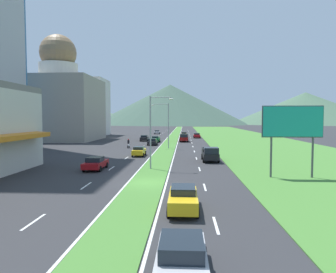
% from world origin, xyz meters
% --- Properties ---
extents(ground_plane, '(600.00, 600.00, 0.00)m').
position_xyz_m(ground_plane, '(0.00, 0.00, 0.00)').
color(ground_plane, '#2D2D30').
extents(grass_median, '(3.20, 240.00, 0.06)m').
position_xyz_m(grass_median, '(0.00, 60.00, 0.03)').
color(grass_median, '#477F33').
rests_on(grass_median, ground_plane).
extents(grass_verge_right, '(24.00, 240.00, 0.06)m').
position_xyz_m(grass_verge_right, '(20.60, 60.00, 0.03)').
color(grass_verge_right, '#477F33').
rests_on(grass_verge_right, ground_plane).
extents(lane_dash_left_1, '(0.16, 2.80, 0.01)m').
position_xyz_m(lane_dash_left_1, '(-5.10, -10.68, 0.01)').
color(lane_dash_left_1, silver).
rests_on(lane_dash_left_1, ground_plane).
extents(lane_dash_left_2, '(0.16, 2.80, 0.01)m').
position_xyz_m(lane_dash_left_2, '(-5.10, -1.36, 0.01)').
color(lane_dash_left_2, silver).
rests_on(lane_dash_left_2, ground_plane).
extents(lane_dash_left_3, '(0.16, 2.80, 0.01)m').
position_xyz_m(lane_dash_left_3, '(-5.10, 7.96, 0.01)').
color(lane_dash_left_3, silver).
rests_on(lane_dash_left_3, ground_plane).
extents(lane_dash_left_4, '(0.16, 2.80, 0.01)m').
position_xyz_m(lane_dash_left_4, '(-5.10, 17.28, 0.01)').
color(lane_dash_left_4, silver).
rests_on(lane_dash_left_4, ground_plane).
extents(lane_dash_left_5, '(0.16, 2.80, 0.01)m').
position_xyz_m(lane_dash_left_5, '(-5.10, 26.60, 0.01)').
color(lane_dash_left_5, silver).
rests_on(lane_dash_left_5, ground_plane).
extents(lane_dash_left_6, '(0.16, 2.80, 0.01)m').
position_xyz_m(lane_dash_left_6, '(-5.10, 35.92, 0.01)').
color(lane_dash_left_6, silver).
rests_on(lane_dash_left_6, ground_plane).
extents(lane_dash_left_7, '(0.16, 2.80, 0.01)m').
position_xyz_m(lane_dash_left_7, '(-5.10, 45.24, 0.01)').
color(lane_dash_left_7, silver).
rests_on(lane_dash_left_7, ground_plane).
extents(lane_dash_left_8, '(0.16, 2.80, 0.01)m').
position_xyz_m(lane_dash_left_8, '(-5.10, 54.56, 0.01)').
color(lane_dash_left_8, silver).
rests_on(lane_dash_left_8, ground_plane).
extents(lane_dash_left_9, '(0.16, 2.80, 0.01)m').
position_xyz_m(lane_dash_left_9, '(-5.10, 63.88, 0.01)').
color(lane_dash_left_9, silver).
rests_on(lane_dash_left_9, ground_plane).
extents(lane_dash_left_10, '(0.16, 2.80, 0.01)m').
position_xyz_m(lane_dash_left_10, '(-5.10, 73.20, 0.01)').
color(lane_dash_left_10, silver).
rests_on(lane_dash_left_10, ground_plane).
extents(lane_dash_left_11, '(0.16, 2.80, 0.01)m').
position_xyz_m(lane_dash_left_11, '(-5.10, 82.52, 0.01)').
color(lane_dash_left_11, silver).
rests_on(lane_dash_left_11, ground_plane).
extents(lane_dash_left_12, '(0.16, 2.80, 0.01)m').
position_xyz_m(lane_dash_left_12, '(-5.10, 91.84, 0.01)').
color(lane_dash_left_12, silver).
rests_on(lane_dash_left_12, ground_plane).
extents(lane_dash_left_13, '(0.16, 2.80, 0.01)m').
position_xyz_m(lane_dash_left_13, '(-5.10, 101.16, 0.01)').
color(lane_dash_left_13, silver).
rests_on(lane_dash_left_13, ground_plane).
extents(lane_dash_left_14, '(0.16, 2.80, 0.01)m').
position_xyz_m(lane_dash_left_14, '(-5.10, 110.48, 0.01)').
color(lane_dash_left_14, silver).
rests_on(lane_dash_left_14, ground_plane).
extents(lane_dash_left_15, '(0.16, 2.80, 0.01)m').
position_xyz_m(lane_dash_left_15, '(-5.10, 119.80, 0.01)').
color(lane_dash_left_15, silver).
rests_on(lane_dash_left_15, ground_plane).
extents(lane_dash_right_1, '(0.16, 2.80, 0.01)m').
position_xyz_m(lane_dash_right_1, '(5.10, -10.68, 0.01)').
color(lane_dash_right_1, silver).
rests_on(lane_dash_right_1, ground_plane).
extents(lane_dash_right_2, '(0.16, 2.80, 0.01)m').
position_xyz_m(lane_dash_right_2, '(5.10, -1.36, 0.01)').
color(lane_dash_right_2, silver).
rests_on(lane_dash_right_2, ground_plane).
extents(lane_dash_right_3, '(0.16, 2.80, 0.01)m').
position_xyz_m(lane_dash_right_3, '(5.10, 7.96, 0.01)').
color(lane_dash_right_3, silver).
rests_on(lane_dash_right_3, ground_plane).
extents(lane_dash_right_4, '(0.16, 2.80, 0.01)m').
position_xyz_m(lane_dash_right_4, '(5.10, 17.28, 0.01)').
color(lane_dash_right_4, silver).
rests_on(lane_dash_right_4, ground_plane).
extents(lane_dash_right_5, '(0.16, 2.80, 0.01)m').
position_xyz_m(lane_dash_right_5, '(5.10, 26.60, 0.01)').
color(lane_dash_right_5, silver).
rests_on(lane_dash_right_5, ground_plane).
extents(lane_dash_right_6, '(0.16, 2.80, 0.01)m').
position_xyz_m(lane_dash_right_6, '(5.10, 35.92, 0.01)').
color(lane_dash_right_6, silver).
rests_on(lane_dash_right_6, ground_plane).
extents(lane_dash_right_7, '(0.16, 2.80, 0.01)m').
position_xyz_m(lane_dash_right_7, '(5.10, 45.24, 0.01)').
color(lane_dash_right_7, silver).
rests_on(lane_dash_right_7, ground_plane).
extents(lane_dash_right_8, '(0.16, 2.80, 0.01)m').
position_xyz_m(lane_dash_right_8, '(5.10, 54.56, 0.01)').
color(lane_dash_right_8, silver).
rests_on(lane_dash_right_8, ground_plane).
extents(lane_dash_right_9, '(0.16, 2.80, 0.01)m').
position_xyz_m(lane_dash_right_9, '(5.10, 63.88, 0.01)').
color(lane_dash_right_9, silver).
rests_on(lane_dash_right_9, ground_plane).
extents(lane_dash_right_10, '(0.16, 2.80, 0.01)m').
position_xyz_m(lane_dash_right_10, '(5.10, 73.20, 0.01)').
color(lane_dash_right_10, silver).
rests_on(lane_dash_right_10, ground_plane).
extents(lane_dash_right_11, '(0.16, 2.80, 0.01)m').
position_xyz_m(lane_dash_right_11, '(5.10, 82.52, 0.01)').
color(lane_dash_right_11, silver).
rests_on(lane_dash_right_11, ground_plane).
extents(lane_dash_right_12, '(0.16, 2.80, 0.01)m').
position_xyz_m(lane_dash_right_12, '(5.10, 91.84, 0.01)').
color(lane_dash_right_12, silver).
rests_on(lane_dash_right_12, ground_plane).
extents(lane_dash_right_13, '(0.16, 2.80, 0.01)m').
position_xyz_m(lane_dash_right_13, '(5.10, 101.16, 0.01)').
color(lane_dash_right_13, silver).
rests_on(lane_dash_right_13, ground_plane).
extents(lane_dash_right_14, '(0.16, 2.80, 0.01)m').
position_xyz_m(lane_dash_right_14, '(5.10, 110.48, 0.01)').
color(lane_dash_right_14, silver).
rests_on(lane_dash_right_14, ground_plane).
extents(lane_dash_right_15, '(0.16, 2.80, 0.01)m').
position_xyz_m(lane_dash_right_15, '(5.10, 119.80, 0.01)').
color(lane_dash_right_15, silver).
rests_on(lane_dash_right_15, ground_plane).
extents(edge_line_median_left, '(0.16, 240.00, 0.01)m').
position_xyz_m(edge_line_median_left, '(-1.75, 60.00, 0.01)').
color(edge_line_median_left, silver).
rests_on(edge_line_median_left, ground_plane).
extents(edge_line_median_right, '(0.16, 240.00, 0.01)m').
position_xyz_m(edge_line_median_right, '(1.75, 60.00, 0.01)').
color(edge_line_median_right, silver).
rests_on(edge_line_median_right, ground_plane).
extents(domed_building, '(19.72, 19.72, 27.54)m').
position_xyz_m(domed_building, '(-29.68, 53.08, 10.24)').
color(domed_building, '#9E9384').
rests_on(domed_building, ground_plane).
extents(midrise_colored, '(13.26, 13.26, 18.67)m').
position_xyz_m(midrise_colored, '(-29.37, 74.64, 9.34)').
color(midrise_colored, silver).
rests_on(midrise_colored, ground_plane).
extents(hill_far_left, '(130.29, 130.29, 21.43)m').
position_xyz_m(hill_far_left, '(-97.80, 250.43, 10.72)').
color(hill_far_left, '#516B56').
rests_on(hill_far_left, ground_plane).
extents(hill_far_center, '(142.83, 142.83, 36.74)m').
position_xyz_m(hill_far_center, '(-10.09, 262.03, 18.37)').
color(hill_far_center, '#3D5647').
rests_on(hill_far_center, ground_plane).
extents(hill_far_right, '(142.16, 142.16, 30.09)m').
position_xyz_m(hill_far_right, '(117.71, 274.44, 15.05)').
color(hill_far_right, '#47664C').
rests_on(hill_far_right, ground_plane).
extents(street_lamp_near, '(2.74, 0.40, 8.31)m').
position_xyz_m(street_lamp_near, '(-0.19, 7.66, 4.82)').
color(street_lamp_near, '#99999E').
rests_on(street_lamp_near, ground_plane).
extents(street_lamp_mid, '(3.34, 0.28, 8.62)m').
position_xyz_m(street_lamp_mid, '(-0.09, 31.49, 5.04)').
color(street_lamp_mid, '#99999E').
rests_on(street_lamp_mid, ground_plane).
extents(billboard_roadside, '(5.85, 0.28, 7.04)m').
position_xyz_m(billboard_roadside, '(13.80, 3.12, 5.24)').
color(billboard_roadside, '#4C4C51').
rests_on(billboard_roadside, ground_plane).
extents(car_0, '(2.00, 4.14, 1.46)m').
position_xyz_m(car_0, '(-3.53, 38.98, 0.75)').
color(car_0, black).
rests_on(car_0, ground_plane).
extents(car_1, '(1.92, 4.24, 1.39)m').
position_xyz_m(car_1, '(3.22, 70.43, 0.72)').
color(car_1, '#C6842D').
rests_on(car_1, ground_plane).
extents(car_2, '(2.00, 4.38, 1.34)m').
position_xyz_m(car_2, '(-6.73, 86.42, 0.70)').
color(car_2, '#B2B2B7').
rests_on(car_2, ground_plane).
extents(car_3, '(1.97, 4.60, 1.45)m').
position_xyz_m(car_3, '(-3.62, 47.31, 0.76)').
color(car_3, '#0C5128').
rests_on(car_3, ground_plane).
extents(car_4, '(2.02, 4.76, 1.41)m').
position_xyz_m(car_4, '(6.98, 63.77, 0.73)').
color(car_4, maroon).
rests_on(car_4, ground_plane).
extents(car_5, '(1.99, 4.69, 1.47)m').
position_xyz_m(car_5, '(3.28, -16.52, 0.75)').
color(car_5, '#B2B2B7').
rests_on(car_5, ground_plane).
extents(car_6, '(1.85, 4.10, 1.46)m').
position_xyz_m(car_6, '(-3.62, 19.73, 0.75)').
color(car_6, yellow).
rests_on(car_6, ground_plane).
extents(car_7, '(2.04, 4.65, 1.45)m').
position_xyz_m(car_7, '(-6.70, 6.99, 0.74)').
color(car_7, maroon).
rests_on(car_7, ground_plane).
extents(car_8, '(1.96, 4.09, 1.51)m').
position_xyz_m(car_8, '(-6.79, 50.49, 0.77)').
color(car_8, black).
rests_on(car_8, ground_plane).
extents(car_9, '(1.91, 4.50, 1.52)m').
position_xyz_m(car_9, '(3.30, -8.07, 0.79)').
color(car_9, yellow).
rests_on(car_9, ground_plane).
extents(pickup_truck_0, '(2.18, 5.40, 2.00)m').
position_xyz_m(pickup_truck_0, '(3.22, 48.72, 0.98)').
color(pickup_truck_0, maroon).
rests_on(pickup_truck_0, ground_plane).
extents(pickup_truck_1, '(2.18, 5.40, 2.00)m').
position_xyz_m(pickup_truck_1, '(6.85, 14.42, 0.98)').
color(pickup_truck_1, black).
rests_on(pickup_truck_1, ground_plane).
extents(motorcycle_rider, '(0.36, 2.00, 1.80)m').
position_xyz_m(motorcycle_rider, '(-7.54, 32.33, 0.75)').
color(motorcycle_rider, black).
rests_on(motorcycle_rider, ground_plane).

